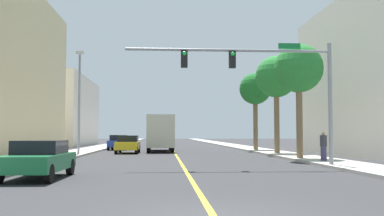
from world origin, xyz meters
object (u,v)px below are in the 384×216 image
object	(u,v)px
car_black	(159,140)
car_blue	(119,142)
car_yellow	(128,144)
pedestrian	(324,146)
street_lamp	(79,97)
palm_near	(299,70)
traffic_signal_mast	(266,74)
palm_far	(255,90)
delivery_truck	(160,133)
palm_mid	(276,78)
car_green	(39,159)

from	to	relation	value
car_black	car_blue	distance (m)	15.92
car_yellow	pedestrian	size ratio (longest dim) A/B	2.58
street_lamp	palm_near	size ratio (longest dim) A/B	1.09
traffic_signal_mast	pedestrian	distance (m)	5.97
car_blue	car_yellow	bearing A→B (deg)	101.01
car_blue	palm_far	bearing A→B (deg)	161.92
palm_far	delivery_truck	xyz separation A→B (m)	(-9.00, -0.13, -4.07)
traffic_signal_mast	pedestrian	world-z (taller)	traffic_signal_mast
traffic_signal_mast	palm_mid	size ratio (longest dim) A/B	1.33
palm_mid	delivery_truck	xyz separation A→B (m)	(-9.16, 6.98, -4.31)
street_lamp	delivery_truck	xyz separation A→B (m)	(6.02, 7.55, -2.69)
car_black	delivery_truck	bearing A→B (deg)	-91.78
street_lamp	delivery_truck	size ratio (longest dim) A/B	0.88
traffic_signal_mast	car_blue	size ratio (longest dim) A/B	2.32
street_lamp	palm_mid	distance (m)	15.27
delivery_truck	car_green	bearing A→B (deg)	-100.95
palm_near	car_green	bearing A→B (deg)	-141.91
car_yellow	car_black	bearing A→B (deg)	84.58
traffic_signal_mast	pedestrian	bearing A→B (deg)	35.92
palm_near	delivery_truck	size ratio (longest dim) A/B	0.81
palm_mid	car_yellow	distance (m)	13.39
traffic_signal_mast	car_green	bearing A→B (deg)	-154.54
palm_near	car_yellow	distance (m)	16.22
traffic_signal_mast	palm_near	bearing A→B (deg)	58.71
palm_mid	pedestrian	distance (m)	11.15
palm_mid	car_black	xyz separation A→B (m)	(-9.43, 26.81, -5.30)
traffic_signal_mast	street_lamp	size ratio (longest dim) A/B	1.32
palm_far	car_green	size ratio (longest dim) A/B	1.74
palm_near	pedestrian	size ratio (longest dim) A/B	4.38
street_lamp	car_yellow	distance (m)	6.35
car_green	street_lamp	bearing A→B (deg)	-82.97
car_yellow	street_lamp	bearing A→B (deg)	-129.63
car_yellow	car_black	size ratio (longest dim) A/B	0.91
car_yellow	car_green	world-z (taller)	car_yellow
car_green	delivery_truck	size ratio (longest dim) A/B	0.48
car_blue	delivery_truck	xyz separation A→B (m)	(4.25, -4.42, 0.96)
car_black	car_blue	bearing A→B (deg)	-107.02
car_yellow	palm_far	bearing A→B (deg)	18.03
traffic_signal_mast	car_black	world-z (taller)	traffic_signal_mast
palm_far	car_blue	world-z (taller)	palm_far
car_blue	pedestrian	distance (m)	25.17
traffic_signal_mast	palm_mid	world-z (taller)	palm_mid
palm_far	palm_near	bearing A→B (deg)	-91.22
car_green	pedestrian	world-z (taller)	pedestrian
traffic_signal_mast	palm_far	distance (m)	20.20
delivery_truck	pedestrian	world-z (taller)	delivery_truck
palm_near	pedestrian	distance (m)	5.48
car_green	pedestrian	distance (m)	15.27
car_blue	pedestrian	xyz separation A→B (m)	(13.38, -21.32, 0.19)
palm_near	palm_far	bearing A→B (deg)	88.78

